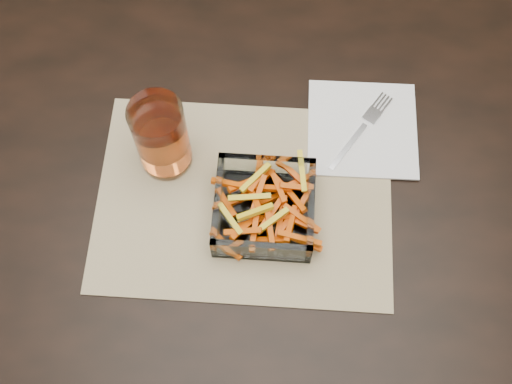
% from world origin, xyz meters
% --- Properties ---
extents(dining_table, '(1.60, 0.90, 0.75)m').
position_xyz_m(dining_table, '(0.00, 0.00, 0.66)').
color(dining_table, black).
rests_on(dining_table, ground).
extents(placemat, '(0.47, 0.35, 0.00)m').
position_xyz_m(placemat, '(-0.09, -0.01, 0.75)').
color(placemat, tan).
rests_on(placemat, dining_table).
extents(glass_bowl, '(0.15, 0.15, 0.06)m').
position_xyz_m(glass_bowl, '(-0.06, -0.04, 0.78)').
color(glass_bowl, white).
rests_on(glass_bowl, placemat).
extents(tumbler, '(0.08, 0.08, 0.14)m').
position_xyz_m(tumbler, '(-0.21, 0.05, 0.82)').
color(tumbler, white).
rests_on(tumbler, placemat).
extents(napkin, '(0.18, 0.18, 0.00)m').
position_xyz_m(napkin, '(0.10, 0.11, 0.76)').
color(napkin, white).
rests_on(napkin, placemat).
extents(fork, '(0.11, 0.14, 0.00)m').
position_xyz_m(fork, '(0.09, 0.11, 0.76)').
color(fork, silver).
rests_on(fork, napkin).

